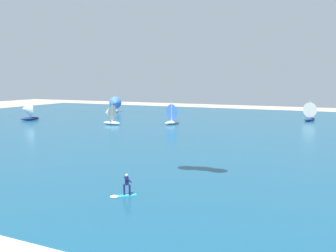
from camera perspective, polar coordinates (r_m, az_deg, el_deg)
ocean at (r=59.28m, az=14.83°, el=-0.98°), size 160.00×90.00×0.10m
kitesurfer at (r=26.16m, az=-7.19°, el=-10.07°), size 1.82×1.74×1.67m
sailboat_center_horizon at (r=93.02m, az=-8.62°, el=3.55°), size 3.89×4.16×4.62m
sailboat_heeled_over at (r=67.43m, az=-9.62°, el=1.88°), size 3.59×3.03×4.24m
sailboat_far_left at (r=67.25m, az=1.02°, el=2.03°), size 3.47×3.89×4.38m
sailboat_mid_left at (r=78.41m, az=22.47°, el=2.24°), size 3.49×3.90×4.37m
sailboat_outermost at (r=78.89m, az=-22.14°, el=2.37°), size 3.69×4.13×4.63m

